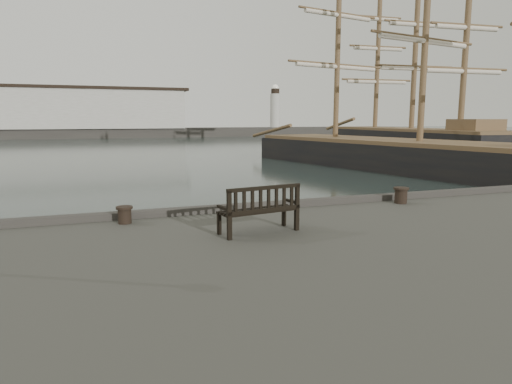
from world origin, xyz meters
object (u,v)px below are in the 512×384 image
at_px(bollard_left, 125,215).
at_px(bollard_right, 401,195).
at_px(tall_ship_main, 418,163).
at_px(tall_ship_far, 410,145).
at_px(bench, 259,218).

relative_size(bollard_left, bollard_right, 0.87).
xyz_separation_m(bollard_right, tall_ship_main, (15.22, 17.60, -1.12)).
xyz_separation_m(bollard_left, tall_ship_far, (35.97, 34.67, -0.91)).
bearing_deg(tall_ship_far, bollard_right, -124.50).
bearing_deg(bollard_left, tall_ship_far, 43.95).
bearing_deg(bollard_left, bollard_right, -0.59).
height_order(bench, bollard_left, bench).
height_order(tall_ship_main, tall_ship_far, tall_ship_main).
relative_size(tall_ship_main, tall_ship_far, 1.14).
xyz_separation_m(bollard_left, bollard_right, (7.80, -0.08, 0.03)).
bearing_deg(tall_ship_far, tall_ship_main, -122.52).
relative_size(bollard_left, tall_ship_far, 0.01).
distance_m(tall_ship_main, tall_ship_far, 21.50).
xyz_separation_m(bench, bollard_right, (5.13, 1.85, -0.09)).
bearing_deg(tall_ship_main, bollard_left, -154.02).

